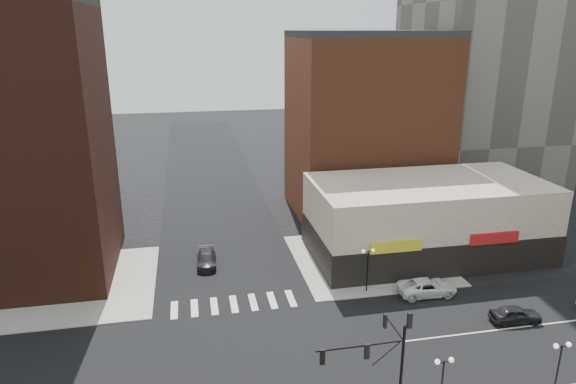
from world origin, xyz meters
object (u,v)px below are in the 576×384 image
object	(u,v)px
street_lamp_se_b	(560,357)
dark_sedan_north	(207,259)
street_lamp_ne	(368,259)
white_suv	(427,287)
traffic_signal	(384,355)
street_lamp_se_a	(443,373)
dark_sedan_east	(516,314)

from	to	relation	value
street_lamp_se_b	dark_sedan_north	world-z (taller)	street_lamp_se_b
street_lamp_ne	white_suv	xyz separation A→B (m)	(5.20, -1.50, -2.55)
traffic_signal	street_lamp_se_a	distance (m)	4.12
street_lamp_ne	dark_sedan_east	size ratio (longest dim) A/B	1.00
street_lamp_se_a	street_lamp_se_b	xyz separation A→B (m)	(8.00, 0.00, 0.00)
white_suv	dark_sedan_north	distance (m)	21.70
traffic_signal	white_suv	size ratio (longest dim) A/B	1.46
traffic_signal	white_suv	bearing A→B (deg)	55.19
street_lamp_ne	traffic_signal	bearing A→B (deg)	-106.75
dark_sedan_east	dark_sedan_north	distance (m)	28.94
street_lamp_se_a	street_lamp_se_b	world-z (taller)	same
street_lamp_ne	dark_sedan_east	bearing A→B (deg)	-34.92
street_lamp_se_b	white_suv	distance (m)	14.83
street_lamp_se_a	dark_sedan_east	world-z (taller)	street_lamp_se_a
street_lamp_se_a	white_suv	bearing A→B (deg)	66.85
white_suv	dark_sedan_north	xyz separation A→B (m)	(-19.23, 10.05, -0.06)
traffic_signal	dark_sedan_north	size ratio (longest dim) A/B	1.64
white_suv	dark_sedan_east	world-z (taller)	white_suv
dark_sedan_east	traffic_signal	bearing A→B (deg)	125.91
street_lamp_se_a	traffic_signal	bearing A→B (deg)	177.43
street_lamp_se_b	dark_sedan_east	bearing A→B (deg)	69.70
dark_sedan_east	dark_sedan_north	bearing A→B (deg)	63.06
dark_sedan_east	street_lamp_ne	bearing A→B (deg)	61.04
dark_sedan_north	street_lamp_ne	bearing A→B (deg)	-28.57
street_lamp_se_b	white_suv	size ratio (longest dim) A/B	0.78
traffic_signal	street_lamp_ne	world-z (taller)	traffic_signal
street_lamp_ne	dark_sedan_north	size ratio (longest dim) A/B	0.88
street_lamp_se_a	white_suv	distance (m)	15.97
street_lamp_se_b	white_suv	bearing A→B (deg)	97.08
dark_sedan_east	dark_sedan_north	size ratio (longest dim) A/B	0.88
white_suv	dark_sedan_east	distance (m)	7.60
street_lamp_se_b	white_suv	world-z (taller)	street_lamp_se_b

